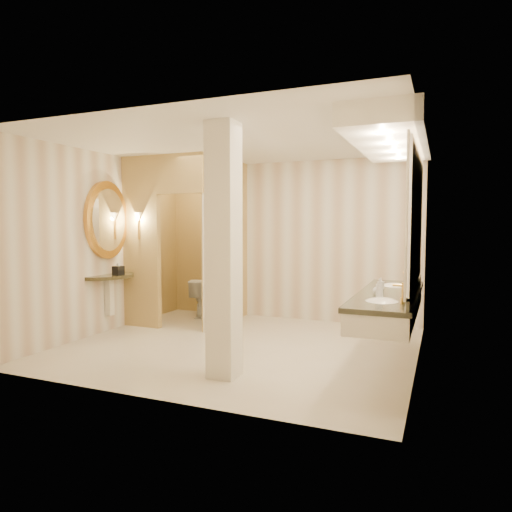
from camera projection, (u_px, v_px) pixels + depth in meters
The scene contains 16 objects.
floor at pixel (239, 346), 6.13m from camera, with size 4.50×4.50×0.00m, color silver.
ceiling at pixel (239, 143), 5.94m from camera, with size 4.50×4.50×0.00m, color white.
wall_back at pixel (287, 241), 7.88m from camera, with size 4.50×0.02×2.70m, color silver.
wall_front at pixel (149, 255), 4.19m from camera, with size 4.50×0.02×2.70m, color silver.
wall_left at pixel (104, 243), 6.88m from camera, with size 0.02×4.00×2.70m, color silver.
wall_right at pixel (419, 249), 5.18m from camera, with size 0.02×4.00×2.70m, color silver.
toilet_closet at pixel (201, 240), 7.35m from camera, with size 1.50×1.55×2.70m.
wall_sconce at pixel (138, 218), 7.13m from camera, with size 0.14×0.14×0.42m.
vanity at pixel (393, 225), 5.04m from camera, with size 0.75×2.49×2.09m.
console_shelf at pixel (107, 244), 6.90m from camera, with size 0.90×0.90×1.90m.
pillar at pixel (224, 251), 4.83m from camera, with size 0.30×0.30×2.70m, color white.
tissue_box at pixel (118, 271), 6.85m from camera, with size 0.13×0.13×0.13m, color black.
toilet at pixel (203, 297), 8.14m from camera, with size 0.38×0.66×0.68m, color white.
soap_bottle_a at pixel (381, 284), 5.34m from camera, with size 0.06×0.06×0.14m, color beige.
soap_bottle_b at pixel (377, 289), 4.96m from camera, with size 0.09×0.09×0.11m, color silver.
soap_bottle_c at pixel (380, 288), 4.71m from camera, with size 0.08×0.08×0.20m, color #C6B28C.
Camera 1 is at (2.50, -5.49, 1.64)m, focal length 32.00 mm.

